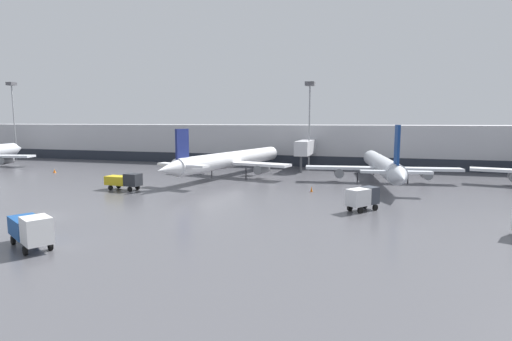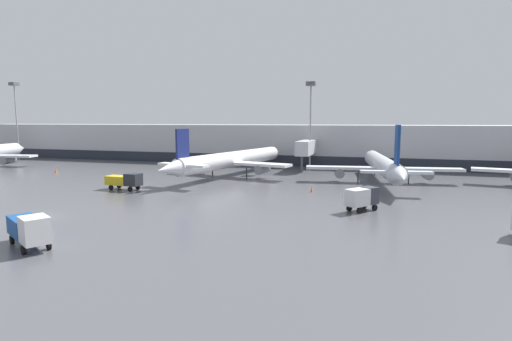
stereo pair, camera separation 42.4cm
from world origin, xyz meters
name	(u,v)px [view 1 (the left image)]	position (x,y,z in m)	size (l,w,h in m)	color
ground_plane	(38,218)	(0.00, 0.00, 0.00)	(320.00, 320.00, 0.00)	#4C4C51
terminal_building	(238,143)	(0.07, 61.94, 4.49)	(160.00, 27.15, 9.00)	#B2B2B7
parked_jet_0	(231,160)	(8.17, 34.59, 3.03)	(22.62, 37.53, 8.75)	white
parked_jet_2	(382,165)	(33.99, 35.03, 2.82)	(24.44, 32.96, 9.39)	silver
service_truck_0	(363,197)	(31.70, 13.04, 1.57)	(3.69, 4.06, 2.59)	silver
service_truck_1	(31,229)	(7.26, -7.80, 1.53)	(5.95, 4.49, 2.73)	#19478C
service_truck_3	(124,180)	(-1.66, 17.13, 1.40)	(5.55, 2.29, 2.44)	gold
traffic_cone_0	(55,171)	(-26.39, 30.06, 0.34)	(0.50, 0.50, 0.68)	orange
traffic_cone_1	(312,189)	(24.44, 23.49, 0.38)	(0.36, 0.36, 0.77)	orange
apron_light_mast_1	(310,100)	(19.93, 48.43, 13.99)	(1.80, 1.80, 17.64)	gray
apron_light_mast_3	(12,99)	(-57.28, 49.82, 15.46)	(1.80, 1.80, 19.79)	gray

